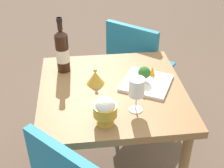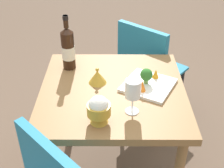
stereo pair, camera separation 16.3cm
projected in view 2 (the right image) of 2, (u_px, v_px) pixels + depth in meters
The scene contains 10 objects.
dining_table at pixel (112, 104), 1.70m from camera, with size 0.78×0.78×0.73m.
chair_near_window at pixel (146, 65), 2.27m from camera, with size 0.56×0.56×0.85m.
wine_bottle at pixel (67, 48), 1.76m from camera, with size 0.08×0.08×0.33m.
wine_glass at pixel (132, 90), 1.41m from camera, with size 0.08×0.08×0.18m.
rice_bowl at pixel (98, 109), 1.38m from camera, with size 0.11×0.11×0.14m.
rice_bowl_lid at pixel (97, 77), 1.68m from camera, with size 0.10×0.10×0.09m.
serving_plate at pixel (148, 85), 1.66m from camera, with size 0.34×0.34×0.02m.
broccoli_floret at pixel (146, 75), 1.64m from camera, with size 0.07×0.07×0.09m.
carrot_garnish_left at pixel (142, 86), 1.59m from camera, with size 0.04×0.04×0.06m.
carrot_garnish_right at pixel (155, 74), 1.70m from camera, with size 0.04×0.04×0.05m.
Camera 2 is at (-1.36, -0.00, 1.67)m, focal length 49.03 mm.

